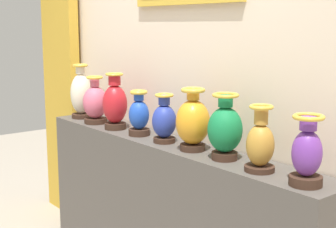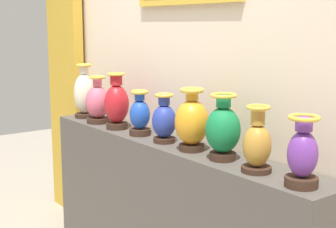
{
  "view_description": "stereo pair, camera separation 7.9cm",
  "coord_description": "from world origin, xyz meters",
  "px_view_note": "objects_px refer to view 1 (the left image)",
  "views": [
    {
      "loc": [
        2.26,
        -1.8,
        1.59
      ],
      "look_at": [
        0.0,
        0.0,
        1.08
      ],
      "focal_mm": 53.46,
      "sensor_mm": 36.0,
      "label": 1
    },
    {
      "loc": [
        2.31,
        -1.74,
        1.59
      ],
      "look_at": [
        0.0,
        0.0,
        1.08
      ],
      "focal_mm": 53.46,
      "sensor_mm": 36.0,
      "label": 2
    }
  ],
  "objects_px": {
    "vase_amber": "(193,122)",
    "vase_emerald": "(225,129)",
    "vase_ivory": "(81,94)",
    "vase_rose": "(95,103)",
    "vase_cobalt": "(164,121)",
    "vase_violet": "(307,154)",
    "vase_crimson": "(115,104)",
    "vase_ochre": "(260,144)",
    "vase_sapphire": "(139,115)"
  },
  "relations": [
    {
      "from": "vase_rose",
      "to": "vase_emerald",
      "type": "relative_size",
      "value": 0.97
    },
    {
      "from": "vase_rose",
      "to": "vase_ochre",
      "type": "bearing_deg",
      "value": 0.2
    },
    {
      "from": "vase_violet",
      "to": "vase_ochre",
      "type": "bearing_deg",
      "value": 178.31
    },
    {
      "from": "vase_ivory",
      "to": "vase_violet",
      "type": "relative_size",
      "value": 1.29
    },
    {
      "from": "vase_crimson",
      "to": "vase_emerald",
      "type": "xyz_separation_m",
      "value": [
        1.0,
        0.02,
        -0.01
      ]
    },
    {
      "from": "vase_ivory",
      "to": "vase_emerald",
      "type": "distance_m",
      "value": 1.49
    },
    {
      "from": "vase_crimson",
      "to": "vase_cobalt",
      "type": "relative_size",
      "value": 1.29
    },
    {
      "from": "vase_ivory",
      "to": "vase_rose",
      "type": "xyz_separation_m",
      "value": [
        0.24,
        -0.02,
        -0.04
      ]
    },
    {
      "from": "vase_ivory",
      "to": "vase_sapphire",
      "type": "xyz_separation_m",
      "value": [
        0.75,
        -0.01,
        -0.05
      ]
    },
    {
      "from": "vase_violet",
      "to": "vase_ivory",
      "type": "bearing_deg",
      "value": 179.28
    },
    {
      "from": "vase_emerald",
      "to": "vase_violet",
      "type": "bearing_deg",
      "value": -2.95
    },
    {
      "from": "vase_ochre",
      "to": "vase_violet",
      "type": "height_order",
      "value": "vase_ochre"
    },
    {
      "from": "vase_cobalt",
      "to": "vase_violet",
      "type": "height_order",
      "value": "vase_violet"
    },
    {
      "from": "vase_ivory",
      "to": "vase_cobalt",
      "type": "xyz_separation_m",
      "value": [
        1.0,
        -0.01,
        -0.05
      ]
    },
    {
      "from": "vase_sapphire",
      "to": "vase_emerald",
      "type": "bearing_deg",
      "value": 0.9
    },
    {
      "from": "vase_rose",
      "to": "vase_sapphire",
      "type": "height_order",
      "value": "vase_rose"
    },
    {
      "from": "vase_ivory",
      "to": "vase_violet",
      "type": "height_order",
      "value": "vase_ivory"
    },
    {
      "from": "vase_cobalt",
      "to": "vase_amber",
      "type": "distance_m",
      "value": 0.25
    },
    {
      "from": "vase_amber",
      "to": "vase_ochre",
      "type": "xyz_separation_m",
      "value": [
        0.5,
        -0.02,
        -0.03
      ]
    },
    {
      "from": "vase_ivory",
      "to": "vase_sapphire",
      "type": "height_order",
      "value": "vase_ivory"
    },
    {
      "from": "vase_cobalt",
      "to": "vase_violet",
      "type": "xyz_separation_m",
      "value": [
        1.01,
        -0.02,
        0.01
      ]
    },
    {
      "from": "vase_sapphire",
      "to": "vase_emerald",
      "type": "xyz_separation_m",
      "value": [
        0.74,
        0.01,
        0.03
      ]
    },
    {
      "from": "vase_sapphire",
      "to": "vase_amber",
      "type": "bearing_deg",
      "value": 1.12
    },
    {
      "from": "vase_sapphire",
      "to": "vase_violet",
      "type": "height_order",
      "value": "vase_violet"
    },
    {
      "from": "vase_rose",
      "to": "vase_crimson",
      "type": "relative_size",
      "value": 0.89
    },
    {
      "from": "vase_sapphire",
      "to": "vase_ochre",
      "type": "distance_m",
      "value": 0.99
    },
    {
      "from": "vase_ivory",
      "to": "vase_crimson",
      "type": "relative_size",
      "value": 1.07
    },
    {
      "from": "vase_sapphire",
      "to": "vase_cobalt",
      "type": "bearing_deg",
      "value": 0.95
    },
    {
      "from": "vase_rose",
      "to": "vase_cobalt",
      "type": "height_order",
      "value": "vase_rose"
    },
    {
      "from": "vase_rose",
      "to": "vase_sapphire",
      "type": "relative_size",
      "value": 1.17
    },
    {
      "from": "vase_emerald",
      "to": "vase_ivory",
      "type": "bearing_deg",
      "value": -179.95
    },
    {
      "from": "vase_ochre",
      "to": "vase_crimson",
      "type": "bearing_deg",
      "value": -179.72
    },
    {
      "from": "vase_ivory",
      "to": "vase_ochre",
      "type": "relative_size",
      "value": 1.26
    },
    {
      "from": "vase_rose",
      "to": "vase_sapphire",
      "type": "bearing_deg",
      "value": 1.38
    },
    {
      "from": "vase_ivory",
      "to": "vase_ochre",
      "type": "bearing_deg",
      "value": -0.57
    },
    {
      "from": "vase_ochre",
      "to": "vase_ivory",
      "type": "bearing_deg",
      "value": 179.43
    },
    {
      "from": "vase_crimson",
      "to": "vase_cobalt",
      "type": "distance_m",
      "value": 0.5
    },
    {
      "from": "vase_amber",
      "to": "vase_violet",
      "type": "distance_m",
      "value": 0.76
    },
    {
      "from": "vase_cobalt",
      "to": "vase_emerald",
      "type": "height_order",
      "value": "vase_emerald"
    },
    {
      "from": "vase_ivory",
      "to": "vase_amber",
      "type": "height_order",
      "value": "vase_ivory"
    },
    {
      "from": "vase_sapphire",
      "to": "vase_violet",
      "type": "distance_m",
      "value": 1.26
    },
    {
      "from": "vase_rose",
      "to": "vase_violet",
      "type": "distance_m",
      "value": 1.77
    },
    {
      "from": "vase_amber",
      "to": "vase_emerald",
      "type": "bearing_deg",
      "value": 0.45
    },
    {
      "from": "vase_ivory",
      "to": "vase_emerald",
      "type": "bearing_deg",
      "value": 0.05
    },
    {
      "from": "vase_cobalt",
      "to": "vase_violet",
      "type": "relative_size",
      "value": 0.93
    },
    {
      "from": "vase_ivory",
      "to": "vase_cobalt",
      "type": "relative_size",
      "value": 1.38
    },
    {
      "from": "vase_sapphire",
      "to": "vase_ochre",
      "type": "height_order",
      "value": "vase_ochre"
    },
    {
      "from": "vase_crimson",
      "to": "vase_emerald",
      "type": "distance_m",
      "value": 1.0
    },
    {
      "from": "vase_crimson",
      "to": "vase_sapphire",
      "type": "relative_size",
      "value": 1.31
    },
    {
      "from": "vase_cobalt",
      "to": "vase_emerald",
      "type": "bearing_deg",
      "value": 0.87
    }
  ]
}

